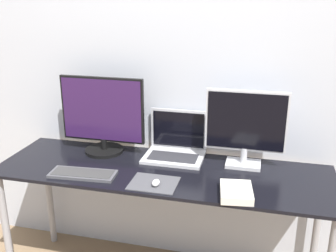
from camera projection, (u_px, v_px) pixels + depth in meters
wall_back at (177, 74)px, 2.37m from camera, size 7.00×0.05×2.50m
desk at (163, 185)px, 2.22m from camera, size 1.87×0.58×0.78m
monitor_left at (103, 116)px, 2.37m from camera, size 0.52×0.24×0.47m
monitor_right at (246, 126)px, 2.17m from camera, size 0.45×0.14×0.44m
laptop at (176, 145)px, 2.37m from camera, size 0.35×0.26×0.27m
keyboard at (83, 174)px, 2.12m from camera, size 0.37×0.16×0.02m
mousepad at (154, 183)px, 2.03m from camera, size 0.24×0.20×0.00m
mouse at (156, 183)px, 2.00m from camera, size 0.04×0.06×0.03m
book at (236, 192)px, 1.91m from camera, size 0.18×0.22×0.04m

